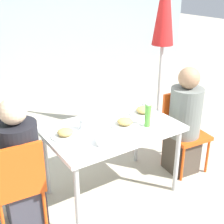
# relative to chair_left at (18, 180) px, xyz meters

# --- Properties ---
(ground_plane) EXTENTS (24.00, 24.00, 0.00)m
(ground_plane) POSITION_rel_chair_left_xyz_m (0.91, 0.01, -0.50)
(ground_plane) COLOR #B2A893
(dining_table) EXTENTS (1.21, 0.77, 0.73)m
(dining_table) POSITION_rel_chair_left_xyz_m (0.91, 0.01, 0.16)
(dining_table) COLOR white
(dining_table) RESTS_ON ground
(chair_left) EXTENTS (0.43, 0.43, 0.86)m
(chair_left) POSITION_rel_chair_left_xyz_m (0.00, 0.00, 0.00)
(chair_left) COLOR #E54C14
(chair_left) RESTS_ON ground
(person_left) EXTENTS (0.34, 0.34, 1.17)m
(person_left) POSITION_rel_chair_left_xyz_m (0.06, 0.08, 0.05)
(person_left) COLOR #383842
(person_left) RESTS_ON ground
(chair_right) EXTENTS (0.44, 0.44, 0.86)m
(chair_right) POSITION_rel_chair_left_xyz_m (1.82, -0.00, 0.00)
(chair_right) COLOR #E54C14
(chair_right) RESTS_ON ground
(person_right) EXTENTS (0.33, 0.33, 1.18)m
(person_right) POSITION_rel_chair_left_xyz_m (1.76, -0.08, 0.06)
(person_right) COLOR #473D33
(person_right) RESTS_ON ground
(closed_umbrella) EXTENTS (0.36, 0.36, 2.23)m
(closed_umbrella) POSITION_rel_chair_left_xyz_m (2.14, 0.76, 1.06)
(closed_umbrella) COLOR #333333
(closed_umbrella) RESTS_ON ground
(plate_0) EXTENTS (0.25, 0.25, 0.07)m
(plate_0) POSITION_rel_chair_left_xyz_m (0.47, 0.08, 0.25)
(plate_0) COLOR white
(plate_0) RESTS_ON dining_table
(plate_1) EXTENTS (0.28, 0.28, 0.08)m
(plate_1) POSITION_rel_chair_left_xyz_m (1.34, 0.08, 0.25)
(plate_1) COLOR white
(plate_1) RESTS_ON dining_table
(plate_2) EXTENTS (0.26, 0.26, 0.07)m
(plate_2) POSITION_rel_chair_left_xyz_m (1.03, -0.03, 0.25)
(plate_2) COLOR white
(plate_2) RESTS_ON dining_table
(bottle) EXTENTS (0.06, 0.06, 0.23)m
(bottle) POSITION_rel_chair_left_xyz_m (1.19, -0.15, 0.33)
(bottle) COLOR #51A338
(bottle) RESTS_ON dining_table
(drinking_cup) EXTENTS (0.08, 0.08, 0.10)m
(drinking_cup) POSITION_rel_chair_left_xyz_m (0.67, 0.11, 0.28)
(drinking_cup) COLOR silver
(drinking_cup) RESTS_ON dining_table
(salad_bowl) EXTENTS (0.18, 0.18, 0.06)m
(salad_bowl) POSITION_rel_chair_left_xyz_m (0.71, -0.22, 0.26)
(salad_bowl) COLOR white
(salad_bowl) RESTS_ON dining_table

